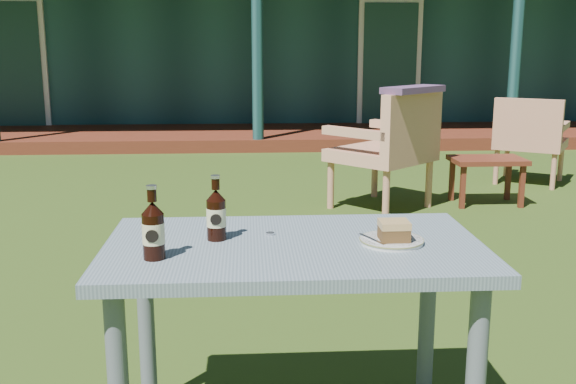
{
  "coord_description": "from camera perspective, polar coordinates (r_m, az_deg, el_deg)",
  "views": [
    {
      "loc": [
        -0.14,
        -3.65,
        1.34
      ],
      "look_at": [
        0.0,
        -1.3,
        0.82
      ],
      "focal_mm": 42.0,
      "sensor_mm": 36.0,
      "label": 1
    }
  ],
  "objects": [
    {
      "name": "cake_slice",
      "position": [
        2.15,
        8.96,
        -3.22
      ],
      "size": [
        0.09,
        0.09,
        0.06
      ],
      "color": "#503519",
      "rests_on": "plate"
    },
    {
      "name": "pavilion",
      "position": [
        13.04,
        -2.98,
        13.62
      ],
      "size": [
        15.8,
        8.3,
        3.45
      ],
      "color": "#183F40",
      "rests_on": "ground"
    },
    {
      "name": "plate",
      "position": [
        2.17,
        8.76,
        -4.08
      ],
      "size": [
        0.2,
        0.2,
        0.01
      ],
      "color": "silver",
      "rests_on": "cafe_table"
    },
    {
      "name": "fork",
      "position": [
        2.14,
        7.12,
        -4.01
      ],
      "size": [
        0.07,
        0.13,
        0.0
      ],
      "primitive_type": "cube",
      "rotation": [
        0.0,
        0.0,
        0.41
      ],
      "color": "silver",
      "rests_on": "plate"
    },
    {
      "name": "cola_bottle_far",
      "position": [
        2.01,
        -11.33,
        -3.15
      ],
      "size": [
        0.07,
        0.07,
        0.22
      ],
      "color": "black",
      "rests_on": "cafe_table"
    },
    {
      "name": "armchair_right",
      "position": [
        6.9,
        19.78,
        4.49
      ],
      "size": [
        0.84,
        0.82,
        0.84
      ],
      "color": "tan",
      "rests_on": "ground"
    },
    {
      "name": "ground",
      "position": [
        3.89,
        -1.19,
        -7.69
      ],
      "size": [
        80.0,
        80.0,
        0.0
      ],
      "primitive_type": "plane",
      "color": "#334916"
    },
    {
      "name": "armchair_left",
      "position": [
        5.52,
        8.7,
        4.03
      ],
      "size": [
        0.98,
        0.98,
        0.97
      ],
      "color": "tan",
      "rests_on": "ground"
    },
    {
      "name": "bottle_cap",
      "position": [
        2.24,
        -1.51,
        -3.55
      ],
      "size": [
        0.03,
        0.03,
        0.01
      ],
      "primitive_type": "cylinder",
      "color": "silver",
      "rests_on": "cafe_table"
    },
    {
      "name": "cafe_table",
      "position": [
        2.18,
        0.49,
        -6.88
      ],
      "size": [
        1.2,
        0.7,
        0.72
      ],
      "color": "slate",
      "rests_on": "ground"
    },
    {
      "name": "floral_throw",
      "position": [
        5.37,
        10.57,
        8.53
      ],
      "size": [
        0.59,
        0.56,
        0.05
      ],
      "primitive_type": "cube",
      "rotation": [
        0.0,
        0.0,
        3.88
      ],
      "color": "#583A5D",
      "rests_on": "armchair_left"
    },
    {
      "name": "cola_bottle_near",
      "position": [
        2.17,
        -6.1,
        -1.88
      ],
      "size": [
        0.06,
        0.07,
        0.21
      ],
      "color": "black",
      "rests_on": "cafe_table"
    },
    {
      "name": "side_table",
      "position": [
        5.93,
        16.51,
        2.24
      ],
      "size": [
        0.6,
        0.4,
        0.4
      ],
      "color": "#5C2516",
      "rests_on": "ground"
    }
  ]
}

